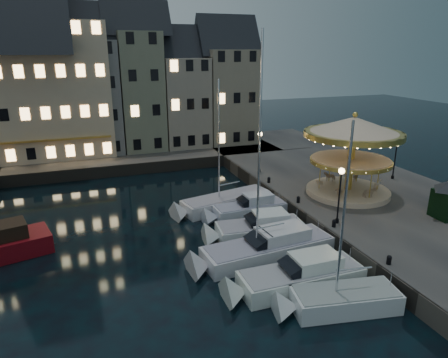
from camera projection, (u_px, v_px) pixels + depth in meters
name	position (u px, v px, depth m)	size (l,w,h in m)	color
ground	(251.00, 262.00, 26.20)	(160.00, 160.00, 0.00)	black
quay_east	(367.00, 197.00, 35.89)	(16.00, 56.00, 1.30)	#474442
quay_north	(99.00, 159.00, 48.45)	(44.00, 12.00, 1.30)	#474442
quaywall_e	(288.00, 209.00, 33.31)	(0.15, 44.00, 1.30)	#47423A
quaywall_n	(121.00, 171.00, 43.73)	(48.00, 0.15, 1.30)	#47423A
streetlamp_b	(340.00, 188.00, 28.18)	(0.44, 0.44, 4.17)	black
streetlamp_c	(260.00, 146.00, 40.25)	(0.44, 0.44, 4.17)	black
streetlamp_d	(396.00, 152.00, 38.09)	(0.44, 0.44, 4.17)	black
bollard_a	(389.00, 259.00, 23.37)	(0.30, 0.30, 0.57)	black
bollard_b	(334.00, 223.00, 28.29)	(0.30, 0.30, 0.57)	black
bollard_c	(298.00, 199.00, 32.76)	(0.30, 0.30, 0.57)	black
bollard_d	(269.00, 180.00, 37.68)	(0.30, 0.30, 0.57)	black
townhouse_nb	(36.00, 95.00, 45.92)	(6.16, 8.00, 13.80)	slate
townhouse_nc	(91.00, 89.00, 47.72)	(6.82, 8.00, 14.80)	slate
townhouse_nd	(139.00, 84.00, 49.42)	(5.50, 8.00, 15.80)	gray
townhouse_ne	(182.00, 94.00, 51.65)	(6.16, 8.00, 12.80)	gray
townhouse_nf	(226.00, 89.00, 53.45)	(6.82, 8.00, 13.80)	gray
hotel_corner	(35.00, 82.00, 45.47)	(17.60, 9.00, 16.80)	#CBB293
motorboat_a	(335.00, 301.00, 21.26)	(6.80, 3.22, 11.19)	silver
motorboat_b	(295.00, 278.00, 23.20)	(8.42, 2.49, 2.15)	silver
motorboat_c	(263.00, 249.00, 26.50)	(10.08, 3.40, 13.36)	silver
motorboat_d	(255.00, 230.00, 29.40)	(7.51, 3.16, 2.15)	silver
motorboat_e	(245.00, 210.00, 32.99)	(7.11, 2.22, 2.15)	silver
motorboat_f	(221.00, 203.00, 34.80)	(9.22, 4.20, 12.22)	silver
carousel	(353.00, 141.00, 33.44)	(8.15, 8.15, 7.14)	#D3B393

